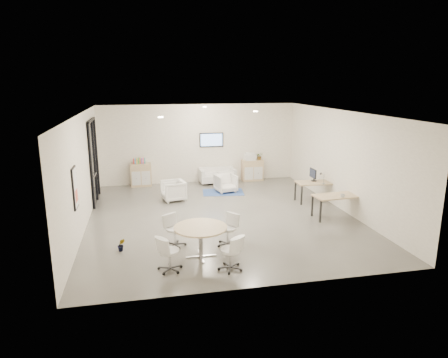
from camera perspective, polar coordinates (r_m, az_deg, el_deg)
name	(u,v)px	position (r m, az deg, el deg)	size (l,w,h in m)	color
room_shell	(221,166)	(12.07, -0.45, 1.89)	(9.60, 10.60, 4.80)	#55534E
glass_door	(94,159)	(14.42, -18.12, 2.76)	(0.09, 1.90, 2.85)	black
artwork	(75,188)	(10.43, -20.52, -1.22)	(0.05, 0.54, 1.04)	black
wall_tv	(211,140)	(16.46, -1.81, 5.61)	(0.98, 0.06, 0.58)	black
ceiling_spots	(209,111)	(12.63, -2.12, 9.65)	(3.14, 4.14, 0.03)	#FFEAC6
sideboard_left	(141,175)	(16.25, -11.77, 0.58)	(0.82, 0.42, 0.92)	tan
sideboard_right	(252,170)	(16.87, 4.06, 1.26)	(0.88, 0.43, 0.88)	tan
books	(139,161)	(16.14, -12.02, 2.55)	(0.47, 0.14, 0.22)	red
printer	(250,157)	(16.73, 3.71, 3.22)	(0.49, 0.43, 0.31)	white
loveseat	(217,176)	(16.44, -0.99, 0.45)	(1.49, 0.81, 0.54)	silver
blue_rug	(223,192)	(15.11, -0.14, -1.89)	(1.52, 1.01, 0.01)	#2F4E91
armchair_left	(173,190)	(14.11, -7.25, -1.52)	(0.76, 0.71, 0.78)	silver
armchair_right	(226,182)	(15.08, 0.25, -0.49)	(0.72, 0.67, 0.74)	silver
desk_rear	(316,184)	(14.18, 12.95, -0.70)	(1.37, 0.74, 0.70)	tan
desk_front	(336,198)	(12.63, 15.76, -2.57)	(1.43, 0.80, 0.72)	tan
monitor	(313,174)	(14.23, 12.62, 0.63)	(0.20, 0.50, 0.44)	black
round_table	(201,230)	(9.48, -3.37, -7.28)	(1.26, 1.26, 0.77)	tan
meeting_chairs	(201,241)	(9.58, -3.35, -8.82)	(2.35, 2.35, 0.82)	white
plant_cabinet	(259,157)	(16.85, 5.08, 3.17)	(0.27, 0.31, 0.24)	#3F7F3F
plant_floor	(121,248)	(10.32, -14.45, -9.57)	(0.18, 0.33, 0.15)	#3F7F3F
cup	(343,195)	(12.42, 16.59, -2.25)	(0.13, 0.10, 0.13)	white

